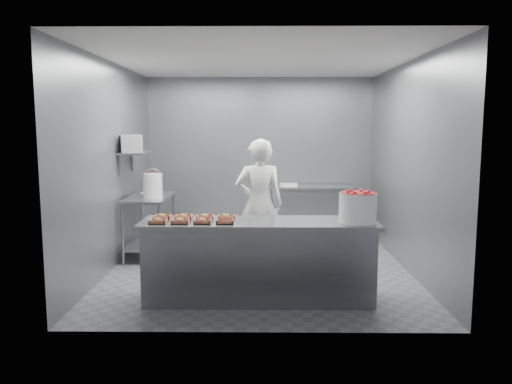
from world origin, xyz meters
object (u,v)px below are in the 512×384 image
at_px(tray_0, 158,221).
at_px(tray_5, 184,217).
at_px(prep_table, 150,216).
at_px(appliance, 131,144).
at_px(back_counter, 311,211).
at_px(service_counter, 259,260).
at_px(tray_7, 226,217).
at_px(strawberry_tub, 358,207).
at_px(tray_4, 163,217).
at_px(tray_6, 205,217).
at_px(tray_3, 225,221).
at_px(glaze_bucket, 153,185).
at_px(tray_2, 202,221).
at_px(tray_1, 180,221).
at_px(worker, 259,205).

xyz_separation_m(tray_0, tray_5, (0.24, 0.25, 0.00)).
height_order(prep_table, appliance, appliance).
distance_m(prep_table, back_counter, 2.87).
distance_m(service_counter, back_counter, 3.37).
xyz_separation_m(tray_7, strawberry_tub, (1.43, -0.21, 0.15)).
distance_m(tray_4, appliance, 1.88).
bearing_deg(tray_7, tray_4, 180.00).
height_order(tray_4, tray_6, same).
bearing_deg(tray_6, tray_3, -45.65).
bearing_deg(back_counter, tray_3, -110.52).
distance_m(strawberry_tub, glaze_bucket, 3.22).
relative_size(back_counter, tray_2, 8.01).
bearing_deg(tray_3, tray_0, -180.00).
height_order(back_counter, tray_4, tray_4).
height_order(tray_0, appliance, appliance).
relative_size(tray_0, tray_5, 1.00).
distance_m(tray_1, tray_3, 0.48).
relative_size(tray_1, tray_2, 1.00).
height_order(tray_3, worker, worker).
height_order(prep_table, worker, worker).
xyz_separation_m(worker, glaze_bucket, (-1.55, 0.54, 0.20)).
relative_size(back_counter, tray_1, 8.01).
bearing_deg(prep_table, glaze_bucket, -60.55).
relative_size(tray_1, tray_3, 1.00).
height_order(back_counter, tray_6, tray_6).
bearing_deg(tray_0, tray_5, 46.01).
bearing_deg(service_counter, tray_4, 173.47).
bearing_deg(tray_7, tray_5, 180.00).
bearing_deg(tray_3, service_counter, 18.90).
bearing_deg(tray_0, glaze_bucket, 103.79).
relative_size(tray_1, worker, 0.11).
distance_m(tray_6, worker, 1.27).
distance_m(prep_table, strawberry_tub, 3.43).
xyz_separation_m(tray_3, glaze_bucket, (-1.19, 1.90, 0.17)).
bearing_deg(tray_4, tray_6, 0.00).
relative_size(tray_5, glaze_bucket, 0.44).
bearing_deg(worker, prep_table, -28.09).
bearing_deg(tray_5, appliance, 122.05).
distance_m(tray_3, glaze_bucket, 2.25).
bearing_deg(tray_6, tray_2, -90.00).
xyz_separation_m(service_counter, worker, (-0.00, 1.24, 0.43)).
bearing_deg(glaze_bucket, tray_3, -57.97).
bearing_deg(tray_0, strawberry_tub, 1.08).
distance_m(tray_6, tray_7, 0.24).
distance_m(back_counter, tray_4, 3.73).
xyz_separation_m(back_counter, glaze_bucket, (-2.45, -1.47, 0.63)).
bearing_deg(strawberry_tub, tray_2, -178.61).
relative_size(service_counter, worker, 1.47).
height_order(back_counter, strawberry_tub, strawberry_tub).
bearing_deg(tray_4, tray_3, -18.98).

